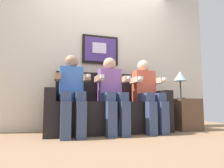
# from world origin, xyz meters

# --- Properties ---
(ground_plane) EXTENTS (5.48, 5.48, 0.00)m
(ground_plane) POSITION_xyz_m (0.00, 0.00, 0.00)
(ground_plane) COLOR #8C6B4C
(back_wall_assembly) EXTENTS (4.21, 0.10, 2.60)m
(back_wall_assembly) POSITION_xyz_m (-0.00, 0.76, 1.30)
(back_wall_assembly) COLOR beige
(back_wall_assembly) RESTS_ON ground_plane
(couch) EXTENTS (1.81, 0.58, 0.90)m
(couch) POSITION_xyz_m (0.00, 0.33, 0.31)
(couch) COLOR black
(couch) RESTS_ON ground_plane
(person_on_left) EXTENTS (0.46, 0.56, 1.11)m
(person_on_left) POSITION_xyz_m (-0.56, 0.16, 0.61)
(person_on_left) COLOR #3F72CC
(person_on_left) RESTS_ON ground_plane
(person_in_middle) EXTENTS (0.46, 0.56, 1.11)m
(person_in_middle) POSITION_xyz_m (-0.00, 0.16, 0.61)
(person_in_middle) COLOR #8C59A5
(person_in_middle) RESTS_ON ground_plane
(person_on_right) EXTENTS (0.46, 0.56, 1.11)m
(person_on_right) POSITION_xyz_m (0.56, 0.16, 0.61)
(person_on_right) COLOR #D8593F
(person_on_right) RESTS_ON ground_plane
(side_table_right) EXTENTS (0.40, 0.40, 0.50)m
(side_table_right) POSITION_xyz_m (1.26, 0.22, 0.25)
(side_table_right) COLOR brown
(side_table_right) RESTS_ON ground_plane
(table_lamp) EXTENTS (0.22, 0.22, 0.46)m
(table_lamp) POSITION_xyz_m (1.23, 0.26, 0.86)
(table_lamp) COLOR #333338
(table_lamp) RESTS_ON side_table_right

